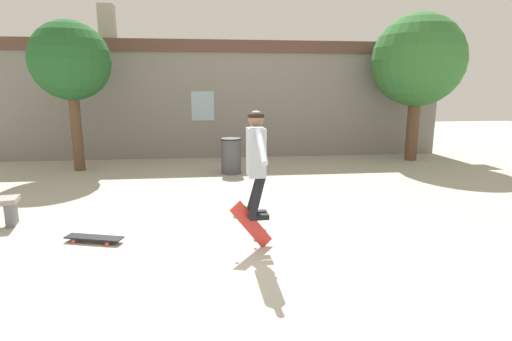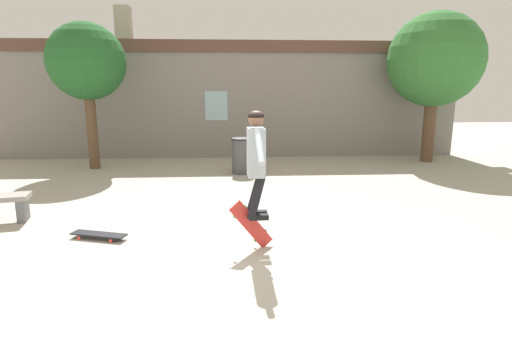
# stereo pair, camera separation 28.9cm
# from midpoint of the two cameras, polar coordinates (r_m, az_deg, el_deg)

# --- Properties ---
(ground_plane) EXTENTS (40.00, 40.00, 0.00)m
(ground_plane) POSITION_cam_midpoint_polar(r_m,az_deg,el_deg) (5.48, -6.57, -11.87)
(ground_plane) COLOR #B2AD9E
(building_backdrop) EXTENTS (15.58, 0.52, 4.59)m
(building_backdrop) POSITION_cam_midpoint_polar(r_m,az_deg,el_deg) (12.88, -6.99, 10.30)
(building_backdrop) COLOR gray
(building_backdrop) RESTS_ON ground_plane
(tree_right) EXTENTS (2.69, 2.69, 4.33)m
(tree_right) POSITION_cam_midpoint_polar(r_m,az_deg,el_deg) (13.06, 21.53, 14.34)
(tree_right) COLOR brown
(tree_right) RESTS_ON ground_plane
(tree_left) EXTENTS (2.02, 2.02, 3.88)m
(tree_left) POSITION_cam_midpoint_polar(r_m,az_deg,el_deg) (11.69, -25.67, 13.79)
(tree_left) COLOR brown
(tree_left) RESTS_ON ground_plane
(trash_bin) EXTENTS (0.55, 0.55, 0.92)m
(trash_bin) POSITION_cam_midpoint_polar(r_m,az_deg,el_deg) (10.35, -4.40, 2.21)
(trash_bin) COLOR #47474C
(trash_bin) RESTS_ON ground_plane
(skater) EXTENTS (0.30, 1.34, 1.45)m
(skater) POSITION_cam_midpoint_polar(r_m,az_deg,el_deg) (5.26, -1.56, 2.11)
(skater) COLOR #9EA8B2
(skateboard_flipping) EXTENTS (0.61, 0.30, 0.75)m
(skateboard_flipping) POSITION_cam_midpoint_polar(r_m,az_deg,el_deg) (5.49, -2.19, -7.81)
(skateboard_flipping) COLOR red
(skateboard_resting) EXTENTS (0.87, 0.43, 0.08)m
(skateboard_resting) POSITION_cam_midpoint_polar(r_m,az_deg,el_deg) (6.33, -23.36, -8.80)
(skateboard_resting) COLOR black
(skateboard_resting) RESTS_ON ground_plane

